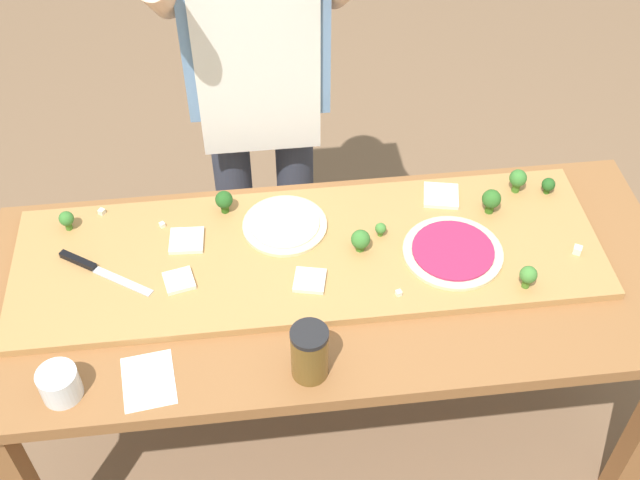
# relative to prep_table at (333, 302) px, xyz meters

# --- Properties ---
(ground_plane) EXTENTS (8.00, 8.00, 0.00)m
(ground_plane) POSITION_rel_prep_table_xyz_m (0.00, 0.00, -0.65)
(ground_plane) COLOR brown
(prep_table) EXTENTS (1.79, 0.74, 0.75)m
(prep_table) POSITION_rel_prep_table_xyz_m (0.00, 0.00, 0.00)
(prep_table) COLOR brown
(prep_table) RESTS_ON ground
(cutting_board) EXTENTS (1.54, 0.48, 0.02)m
(cutting_board) POSITION_rel_prep_table_xyz_m (-0.05, 0.08, 0.11)
(cutting_board) COLOR #B27F47
(cutting_board) RESTS_ON prep_table
(chefs_knife) EXTENTS (0.25, 0.18, 0.02)m
(chefs_knife) POSITION_rel_prep_table_xyz_m (-0.61, 0.08, 0.13)
(chefs_knife) COLOR #B7BABF
(chefs_knife) RESTS_ON cutting_board
(pizza_whole_beet_magenta) EXTENTS (0.26, 0.26, 0.02)m
(pizza_whole_beet_magenta) POSITION_rel_prep_table_xyz_m (0.32, 0.03, 0.13)
(pizza_whole_beet_magenta) COLOR beige
(pizza_whole_beet_magenta) RESTS_ON cutting_board
(pizza_whole_cheese_artichoke) EXTENTS (0.23, 0.23, 0.02)m
(pizza_whole_cheese_artichoke) POSITION_rel_prep_table_xyz_m (-0.11, 0.18, 0.13)
(pizza_whole_cheese_artichoke) COLOR beige
(pizza_whole_cheese_artichoke) RESTS_ON cutting_board
(pizza_slice_near_right) EXTENTS (0.09, 0.09, 0.01)m
(pizza_slice_near_right) POSITION_rel_prep_table_xyz_m (-0.37, 0.15, 0.13)
(pizza_slice_near_right) COLOR silver
(pizza_slice_near_right) RESTS_ON cutting_board
(pizza_slice_center) EXTENTS (0.09, 0.09, 0.01)m
(pizza_slice_center) POSITION_rel_prep_table_xyz_m (-0.39, 0.01, 0.13)
(pizza_slice_center) COLOR silver
(pizza_slice_center) RESTS_ON cutting_board
(pizza_slice_far_right) EXTENTS (0.11, 0.11, 0.01)m
(pizza_slice_far_right) POSITION_rel_prep_table_xyz_m (0.34, 0.24, 0.13)
(pizza_slice_far_right) COLOR silver
(pizza_slice_far_right) RESTS_ON cutting_board
(pizza_slice_far_left) EXTENTS (0.09, 0.09, 0.01)m
(pizza_slice_far_left) POSITION_rel_prep_table_xyz_m (-0.06, -0.03, 0.13)
(pizza_slice_far_left) COLOR silver
(pizza_slice_far_left) RESTS_ON cutting_board
(broccoli_floret_front_right) EXTENTS (0.04, 0.04, 0.05)m
(broccoli_floret_front_right) POSITION_rel_prep_table_xyz_m (0.64, 0.23, 0.15)
(broccoli_floret_front_right) COLOR #2C5915
(broccoli_floret_front_right) RESTS_ON cutting_board
(broccoli_floret_center_left) EXTENTS (0.05, 0.05, 0.07)m
(broccoli_floret_center_left) POSITION_rel_prep_table_xyz_m (0.55, 0.24, 0.17)
(broccoli_floret_center_left) COLOR #3F7220
(broccoli_floret_center_left) RESTS_ON cutting_board
(broccoli_floret_front_mid) EXTENTS (0.04, 0.04, 0.07)m
(broccoli_floret_front_mid) POSITION_rel_prep_table_xyz_m (0.47, -0.11, 0.16)
(broccoli_floret_front_mid) COLOR #487A23
(broccoli_floret_front_mid) RESTS_ON cutting_board
(broccoli_floret_center_right) EXTENTS (0.05, 0.05, 0.07)m
(broccoli_floret_center_right) POSITION_rel_prep_table_xyz_m (0.45, 0.17, 0.17)
(broccoli_floret_center_right) COLOR #366618
(broccoli_floret_center_right) RESTS_ON cutting_board
(broccoli_floret_back_left) EXTENTS (0.03, 0.03, 0.04)m
(broccoli_floret_back_left) POSITION_rel_prep_table_xyz_m (0.14, 0.12, 0.15)
(broccoli_floret_back_left) COLOR #487A23
(broccoli_floret_back_left) RESTS_ON cutting_board
(broccoli_floret_back_mid) EXTENTS (0.04, 0.04, 0.06)m
(broccoli_floret_back_mid) POSITION_rel_prep_table_xyz_m (-0.69, 0.24, 0.16)
(broccoli_floret_back_mid) COLOR #3F7220
(broccoli_floret_back_mid) RESTS_ON cutting_board
(broccoli_floret_front_left) EXTENTS (0.05, 0.05, 0.07)m
(broccoli_floret_front_left) POSITION_rel_prep_table_xyz_m (-0.27, 0.26, 0.16)
(broccoli_floret_front_left) COLOR #2C5915
(broccoli_floret_front_left) RESTS_ON cutting_board
(broccoli_floret_back_right) EXTENTS (0.05, 0.05, 0.06)m
(broccoli_floret_back_right) POSITION_rel_prep_table_xyz_m (0.08, 0.07, 0.16)
(broccoli_floret_back_right) COLOR #3F7220
(broccoli_floret_back_right) RESTS_ON cutting_board
(cheese_crumble_a) EXTENTS (0.02, 0.02, 0.01)m
(cheese_crumble_a) POSITION_rel_prep_table_xyz_m (-0.44, 0.22, 0.13)
(cheese_crumble_a) COLOR white
(cheese_crumble_a) RESTS_ON cutting_board
(cheese_crumble_b) EXTENTS (0.02, 0.02, 0.01)m
(cheese_crumble_b) POSITION_rel_prep_table_xyz_m (0.15, -0.10, 0.13)
(cheese_crumble_b) COLOR white
(cheese_crumble_b) RESTS_ON cutting_board
(cheese_crumble_c) EXTENTS (0.02, 0.02, 0.02)m
(cheese_crumble_c) POSITION_rel_prep_table_xyz_m (-0.60, 0.29, 0.13)
(cheese_crumble_c) COLOR silver
(cheese_crumble_c) RESTS_ON cutting_board
(cheese_crumble_d) EXTENTS (0.03, 0.03, 0.02)m
(cheese_crumble_d) POSITION_rel_prep_table_xyz_m (0.64, -0.01, 0.13)
(cheese_crumble_d) COLOR silver
(cheese_crumble_d) RESTS_ON cutting_board
(flour_cup) EXTENTS (0.09, 0.09, 0.08)m
(flour_cup) POSITION_rel_prep_table_xyz_m (-0.65, -0.28, 0.13)
(flour_cup) COLOR white
(flour_cup) RESTS_ON prep_table
(sauce_jar) EXTENTS (0.09, 0.09, 0.15)m
(sauce_jar) POSITION_rel_prep_table_xyz_m (-0.09, -0.28, 0.17)
(sauce_jar) COLOR brown
(sauce_jar) RESTS_ON prep_table
(recipe_note) EXTENTS (0.14, 0.17, 0.00)m
(recipe_note) POSITION_rel_prep_table_xyz_m (-0.46, -0.26, 0.10)
(recipe_note) COLOR white
(recipe_note) RESTS_ON prep_table
(cook_center) EXTENTS (0.54, 0.39, 1.67)m
(cook_center) POSITION_rel_prep_table_xyz_m (-0.15, 0.59, 0.35)
(cook_center) COLOR #333847
(cook_center) RESTS_ON ground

